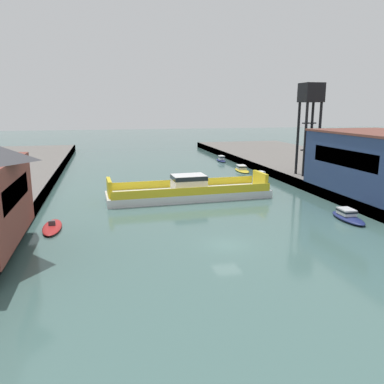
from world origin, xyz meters
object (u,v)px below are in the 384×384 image
object	(u,v)px
moored_boat_mid_right	(348,216)
moored_boat_near_left	(261,177)
chain_ferry	(189,191)
warehouse_shed	(383,162)
crane_tower	(311,103)
moored_boat_near_right	(221,159)
moored_boat_far_left	(52,227)
moored_boat_mid_left	(242,169)

from	to	relation	value
moored_boat_mid_right	moored_boat_near_left	bearing A→B (deg)	90.08
chain_ferry	moored_boat_near_left	bearing A→B (deg)	33.32
moored_boat_near_left	warehouse_shed	distance (m)	21.57
moored_boat_near_left	crane_tower	size ratio (longest dim) A/B	0.32
moored_boat_near_right	crane_tower	world-z (taller)	crane_tower
moored_boat_mid_right	moored_boat_far_left	bearing A→B (deg)	172.76
moored_boat_near_left	moored_boat_mid_left	size ratio (longest dim) A/B	0.70
moored_boat_mid_left	warehouse_shed	distance (m)	31.38
moored_boat_far_left	moored_boat_near_right	bearing A→B (deg)	54.10
crane_tower	moored_boat_mid_right	bearing A→B (deg)	-107.00
moored_boat_far_left	moored_boat_near_left	bearing A→B (deg)	32.35
chain_ferry	moored_boat_near_right	bearing A→B (deg)	65.76
warehouse_shed	crane_tower	xyz separation A→B (m)	(-2.85, 14.77, 7.85)
moored_boat_near_left	chain_ferry	bearing A→B (deg)	-146.68
moored_boat_near_left	moored_boat_mid_right	xyz separation A→B (m)	(0.04, -25.10, -0.14)
moored_boat_near_right	moored_boat_mid_left	distance (m)	14.50
moored_boat_mid_right	crane_tower	world-z (taller)	crane_tower
moored_boat_mid_left	moored_boat_mid_right	size ratio (longest dim) A/B	1.18
moored_boat_near_left	warehouse_shed	size ratio (longest dim) A/B	0.25
chain_ferry	moored_boat_far_left	bearing A→B (deg)	-148.53
warehouse_shed	moored_boat_near_left	bearing A→B (deg)	116.38
warehouse_shed	moored_boat_far_left	bearing A→B (deg)	-177.16
moored_boat_mid_left	moored_boat_far_left	world-z (taller)	moored_boat_mid_left
moored_boat_near_left	moored_boat_near_right	world-z (taller)	moored_boat_near_left
moored_boat_near_left	moored_boat_mid_right	distance (m)	25.10
moored_boat_near_right	moored_boat_mid_right	size ratio (longest dim) A/B	0.95
moored_boat_mid_right	crane_tower	xyz separation A→B (m)	(6.44, 21.07, 12.96)
chain_ferry	moored_boat_far_left	size ratio (longest dim) A/B	3.95
moored_boat_near_right	warehouse_shed	xyz separation A→B (m)	(8.87, -44.12, 5.06)
moored_boat_near_right	moored_boat_far_left	xyz separation A→B (m)	(-33.45, -46.22, -0.30)
moored_boat_near_right	warehouse_shed	bearing A→B (deg)	-78.64
chain_ferry	moored_boat_near_right	world-z (taller)	chain_ferry
moored_boat_mid_right	moored_boat_far_left	xyz separation A→B (m)	(-33.03, 4.20, -0.24)
chain_ferry	warehouse_shed	size ratio (longest dim) A/B	1.20
moored_boat_mid_right	moored_boat_mid_left	bearing A→B (deg)	89.48
moored_boat_near_right	warehouse_shed	size ratio (longest dim) A/B	0.29
moored_boat_far_left	warehouse_shed	bearing A→B (deg)	2.84
moored_boat_near_left	crane_tower	xyz separation A→B (m)	(6.48, -4.03, 12.82)
chain_ferry	moored_boat_near_right	distance (m)	38.98
moored_boat_near_right	crane_tower	bearing A→B (deg)	-78.41
moored_boat_mid_left	moored_boat_far_left	bearing A→B (deg)	-136.44
chain_ferry	moored_boat_mid_right	distance (m)	21.55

